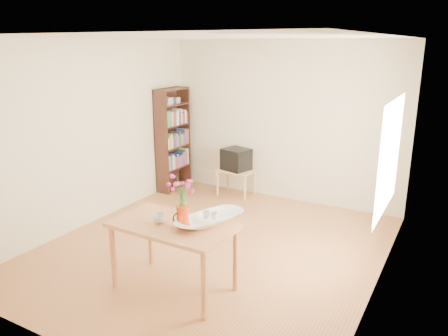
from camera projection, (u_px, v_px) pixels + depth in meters
The scene contains 11 objects.
room at pixel (214, 150), 5.23m from camera, with size 4.50×4.50×4.50m.
table at pixel (173, 232), 4.51m from camera, with size 1.29×0.76×0.75m.
tv_stand at pixel (236, 174), 7.47m from camera, with size 0.60×0.45×0.46m.
bookshelf at pixel (173, 143), 7.71m from camera, with size 0.28×0.70×1.80m.
pitcher at pixel (183, 217), 4.39m from camera, with size 0.14×0.22×0.22m.
flowers at pixel (182, 190), 4.32m from camera, with size 0.25×0.25×0.35m, color #DE3484, non-canonical shape.
mug at pixel (160, 218), 4.49m from camera, with size 0.13×0.13×0.10m, color white.
bowl at pixel (209, 201), 4.43m from camera, with size 0.52×0.52×0.49m, color white.
teacup_a at pixel (206, 205), 4.46m from camera, with size 0.07×0.07×0.07m, color white.
teacup_b at pixel (214, 205), 4.44m from camera, with size 0.07×0.07×0.06m, color white.
television at pixel (237, 159), 7.41m from camera, with size 0.50×0.48×0.36m.
Camera 1 is at (2.63, -4.38, 2.53)m, focal length 35.00 mm.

